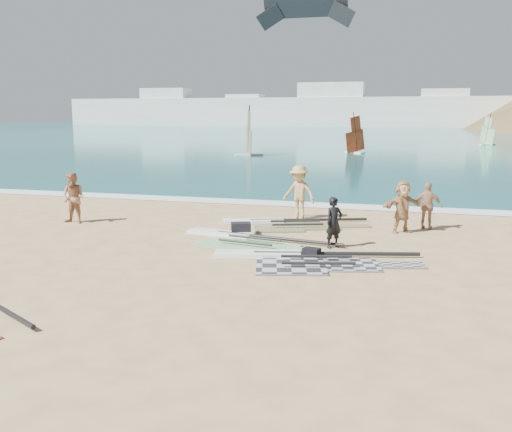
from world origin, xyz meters
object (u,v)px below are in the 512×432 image
(gear_bag_near, at_px, (241,229))
(gear_bag_far, at_px, (311,253))
(beachgoer_mid, at_px, (299,192))
(rig_grey, at_px, (299,260))
(rig_orange, at_px, (283,224))
(beachgoer_left, at_px, (73,198))
(beachgoer_back, at_px, (428,206))
(beachgoer_right, at_px, (403,207))
(person_wetsuit, at_px, (334,223))
(rig_green, at_px, (243,240))

(gear_bag_near, xyz_separation_m, gear_bag_far, (2.72, -2.29, -0.07))
(beachgoer_mid, bearing_deg, rig_grey, -61.49)
(rig_orange, xyz_separation_m, beachgoer_mid, (0.29, 1.34, 0.95))
(rig_grey, distance_m, beachgoer_left, 9.35)
(rig_orange, distance_m, gear_bag_far, 4.58)
(beachgoer_back, bearing_deg, rig_grey, 68.12)
(beachgoer_left, height_order, beachgoer_right, beachgoer_left)
(beachgoer_back, xyz_separation_m, beachgoer_right, (-0.80, -0.81, 0.06))
(gear_bag_near, distance_m, beachgoer_mid, 3.59)
(person_wetsuit, height_order, beachgoer_back, beachgoer_back)
(beachgoer_left, relative_size, beachgoer_mid, 0.91)
(person_wetsuit, xyz_separation_m, beachgoer_left, (-9.46, 1.27, 0.16))
(rig_grey, distance_m, person_wetsuit, 2.03)
(gear_bag_near, xyz_separation_m, beachgoer_back, (5.79, 2.58, 0.60))
(rig_grey, distance_m, beachgoer_mid, 6.24)
(gear_bag_near, distance_m, gear_bag_far, 3.56)
(gear_bag_far, bearing_deg, beachgoer_left, 164.07)
(rig_orange, height_order, person_wetsuit, person_wetsuit)
(beachgoer_left, bearing_deg, rig_green, -7.26)
(person_wetsuit, bearing_deg, beachgoer_right, 12.32)
(person_wetsuit, bearing_deg, rig_orange, 83.29)
(gear_bag_far, bearing_deg, rig_orange, 112.95)
(gear_bag_far, bearing_deg, person_wetsuit, 72.54)
(rig_grey, xyz_separation_m, person_wetsuit, (0.66, 1.79, 0.70))
(gear_bag_near, height_order, person_wetsuit, person_wetsuit)
(rig_orange, distance_m, person_wetsuit, 3.71)
(beachgoer_right, bearing_deg, gear_bag_near, 167.65)
(person_wetsuit, relative_size, beachgoer_right, 0.87)
(gear_bag_far, relative_size, beachgoer_left, 0.25)
(person_wetsuit, distance_m, beachgoer_left, 9.55)
(rig_green, bearing_deg, gear_bag_far, -20.32)
(gear_bag_far, relative_size, beachgoer_right, 0.26)
(rig_grey, distance_m, rig_orange, 4.94)
(rig_grey, relative_size, gear_bag_far, 12.80)
(rig_grey, height_order, gear_bag_near, gear_bag_near)
(rig_orange, relative_size, person_wetsuit, 3.54)
(rig_orange, height_order, beachgoer_mid, beachgoer_mid)
(gear_bag_far, xyz_separation_m, beachgoer_right, (2.26, 4.06, 0.73))
(rig_grey, relative_size, beachgoer_back, 3.57)
(rig_grey, xyz_separation_m, gear_bag_far, (0.25, 0.48, 0.08))
(rig_grey, height_order, beachgoer_mid, beachgoer_mid)
(person_wetsuit, bearing_deg, beachgoer_back, 9.50)
(gear_bag_near, height_order, gear_bag_far, gear_bag_near)
(gear_bag_near, height_order, beachgoer_right, beachgoer_right)
(rig_green, bearing_deg, gear_bag_near, 120.84)
(gear_bag_far, xyz_separation_m, beachgoer_back, (3.07, 4.87, 0.67))
(rig_grey, distance_m, beachgoer_right, 5.25)
(beachgoer_mid, distance_m, beachgoer_back, 4.62)
(rig_green, height_order, beachgoer_right, beachgoer_right)
(rig_orange, bearing_deg, beachgoer_left, 173.49)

